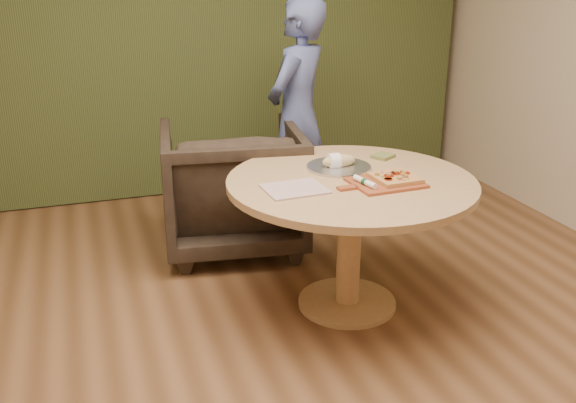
# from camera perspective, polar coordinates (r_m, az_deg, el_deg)

# --- Properties ---
(room_shell) EXTENTS (5.04, 6.04, 2.84)m
(room_shell) POSITION_cam_1_polar(r_m,az_deg,el_deg) (2.43, 1.47, 10.54)
(room_shell) COLOR brown
(room_shell) RESTS_ON ground
(curtain) EXTENTS (4.80, 0.14, 2.78)m
(curtain) POSITION_cam_1_polar(r_m,az_deg,el_deg) (5.23, -9.81, 15.67)
(curtain) COLOR #323D1C
(curtain) RESTS_ON ground
(pedestal_table) EXTENTS (1.32, 1.32, 0.75)m
(pedestal_table) POSITION_cam_1_polar(r_m,az_deg,el_deg) (3.43, 5.57, -0.22)
(pedestal_table) COLOR tan
(pedestal_table) RESTS_ON ground
(pizza_paddle) EXTENTS (0.45, 0.30, 0.01)m
(pizza_paddle) POSITION_cam_1_polar(r_m,az_deg,el_deg) (3.32, 8.53, 1.64)
(pizza_paddle) COLOR #9C4927
(pizza_paddle) RESTS_ON pedestal_table
(flatbread_pizza) EXTENTS (0.23, 0.23, 0.04)m
(flatbread_pizza) POSITION_cam_1_polar(r_m,az_deg,el_deg) (3.35, 9.50, 2.11)
(flatbread_pizza) COLOR tan
(flatbread_pizza) RESTS_ON pizza_paddle
(cutlery_roll) EXTENTS (0.06, 0.20, 0.03)m
(cutlery_roll) POSITION_cam_1_polar(r_m,az_deg,el_deg) (3.25, 6.85, 1.75)
(cutlery_roll) COLOR white
(cutlery_roll) RESTS_ON pizza_paddle
(newspaper) EXTENTS (0.31, 0.27, 0.01)m
(newspaper) POSITION_cam_1_polar(r_m,az_deg,el_deg) (3.20, 0.59, 1.12)
(newspaper) COLOR white
(newspaper) RESTS_ON pedestal_table
(serving_tray) EXTENTS (0.36, 0.36, 0.02)m
(serving_tray) POSITION_cam_1_polar(r_m,az_deg,el_deg) (3.55, 4.53, 3.07)
(serving_tray) COLOR silver
(serving_tray) RESTS_ON pedestal_table
(bread_roll) EXTENTS (0.19, 0.09, 0.09)m
(bread_roll) POSITION_cam_1_polar(r_m,az_deg,el_deg) (3.54, 4.41, 3.61)
(bread_roll) COLOR #CDB77D
(bread_roll) RESTS_ON serving_tray
(green_packet) EXTENTS (0.15, 0.15, 0.02)m
(green_packet) POSITION_cam_1_polar(r_m,az_deg,el_deg) (3.77, 8.45, 4.01)
(green_packet) COLOR #565F2A
(green_packet) RESTS_ON pedestal_table
(armchair) EXTENTS (1.00, 0.95, 0.92)m
(armchair) POSITION_cam_1_polar(r_m,az_deg,el_deg) (4.25, -4.97, 1.81)
(armchair) COLOR black
(armchair) RESTS_ON ground
(person_standing) EXTENTS (0.70, 0.68, 1.61)m
(person_standing) POSITION_cam_1_polar(r_m,az_deg,el_deg) (4.52, 0.86, 7.61)
(person_standing) COLOR #4F5C97
(person_standing) RESTS_ON ground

